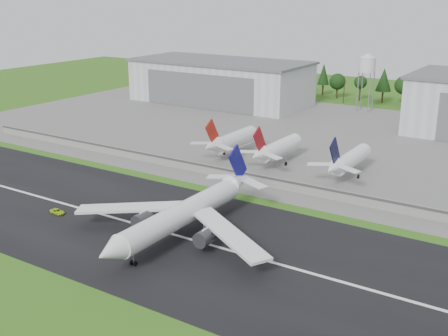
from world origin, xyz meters
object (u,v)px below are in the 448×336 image
Objects in this scene: ground_vehicle at (57,212)px; parked_jet_navy at (347,161)px; parked_jet_red_a at (230,141)px; main_airliner at (181,220)px; parked_jet_red_b at (275,149)px.

parked_jet_navy is at bearing -31.67° from ground_vehicle.
parked_jet_navy is (45.15, -0.04, -0.27)m from parked_jet_red_a.
ground_vehicle is 0.15× the size of parked_jet_red_a.
main_airliner is 1.89× the size of parked_jet_red_b.
parked_jet_red_a is 1.00× the size of parked_jet_navy.
parked_jet_red_a is (10.21, 72.85, 5.49)m from ground_vehicle.
parked_jet_navy is (17.21, 66.96, 1.08)m from main_airliner.
parked_jet_red_b is at bearing -16.13° from ground_vehicle.
ground_vehicle is at bearing -127.25° from parked_jet_navy.
parked_jet_navy is (26.36, -0.00, -0.01)m from parked_jet_red_b.
main_airliner reaches higher than parked_jet_navy.
ground_vehicle is at bearing -111.72° from parked_jet_red_b.
parked_jet_red_b reaches higher than parked_jet_navy.
main_airliner reaches higher than ground_vehicle.
ground_vehicle is 0.15× the size of parked_jet_red_b.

